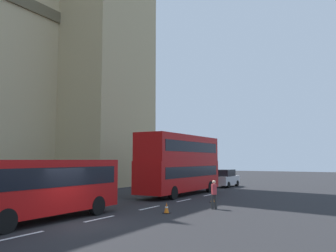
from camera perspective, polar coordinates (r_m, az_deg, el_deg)
The scene contains 7 objects.
ground_plane at distance 17.27m, azimuth -14.44°, elevation -14.93°, with size 160.00×160.00×0.00m, color #262628.
lane_centre_marking at distance 16.77m, azimuth -16.15°, elevation -15.16°, with size 34.40×0.16×0.01m.
double_decker_bus at distance 29.83m, azimuth 2.04°, elevation -5.79°, with size 10.56×2.54×4.90m.
sedan_lead at distance 39.33m, azimuth 9.13°, elevation -8.25°, with size 4.40×1.86×1.85m.
traffic_cone_west at distance 19.88m, azimuth -0.24°, elevation -12.99°, with size 0.36×0.36×0.58m.
traffic_cone_middle at distance 25.04m, azimuth 7.14°, elevation -11.38°, with size 0.36×0.36×0.58m.
pedestrian_near_cones at distance 21.62m, azimuth 7.37°, elevation -10.66°, with size 0.46×0.43×1.69m.
Camera 1 is at (-12.33, -11.73, 2.90)m, focal length 38.10 mm.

